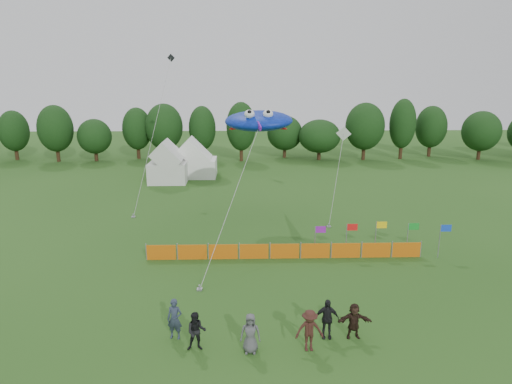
{
  "coord_description": "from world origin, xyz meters",
  "views": [
    {
      "loc": [
        -0.7,
        -18.92,
        11.57
      ],
      "look_at": [
        0.0,
        6.0,
        5.2
      ],
      "focal_mm": 32.0,
      "sensor_mm": 36.0,
      "label": 1
    }
  ],
  "objects_px": {
    "tent_right": "(195,162)",
    "spectator_e": "(250,333)",
    "tent_left": "(168,165)",
    "barrier_fence": "(285,251)",
    "spectator_a": "(175,319)",
    "spectator_d": "(327,319)",
    "stingray_kite": "(258,121)",
    "spectator_f": "(354,321)",
    "spectator_c": "(309,330)",
    "spectator_b": "(196,331)"
  },
  "relations": [
    {
      "from": "spectator_e",
      "to": "spectator_d",
      "type": "bearing_deg",
      "value": 19.73
    },
    {
      "from": "spectator_b",
      "to": "stingray_kite",
      "type": "bearing_deg",
      "value": 77.09
    },
    {
      "from": "stingray_kite",
      "to": "spectator_e",
      "type": "bearing_deg",
      "value": -92.91
    },
    {
      "from": "spectator_e",
      "to": "spectator_f",
      "type": "bearing_deg",
      "value": 14.91
    },
    {
      "from": "stingray_kite",
      "to": "spectator_c",
      "type": "bearing_deg",
      "value": -85.31
    },
    {
      "from": "tent_right",
      "to": "barrier_fence",
      "type": "bearing_deg",
      "value": -71.76
    },
    {
      "from": "spectator_c",
      "to": "spectator_a",
      "type": "bearing_deg",
      "value": 166.3
    },
    {
      "from": "barrier_fence",
      "to": "spectator_b",
      "type": "xyz_separation_m",
      "value": [
        -4.72,
        -10.1,
        0.38
      ]
    },
    {
      "from": "tent_left",
      "to": "spectator_b",
      "type": "relative_size",
      "value": 2.4
    },
    {
      "from": "tent_left",
      "to": "barrier_fence",
      "type": "bearing_deg",
      "value": -63.93
    },
    {
      "from": "spectator_a",
      "to": "stingray_kite",
      "type": "xyz_separation_m",
      "value": [
        4.37,
        18.01,
        7.15
      ]
    },
    {
      "from": "tent_left",
      "to": "spectator_a",
      "type": "height_order",
      "value": "tent_left"
    },
    {
      "from": "barrier_fence",
      "to": "spectator_d",
      "type": "distance_m",
      "value": 9.37
    },
    {
      "from": "tent_left",
      "to": "stingray_kite",
      "type": "height_order",
      "value": "stingray_kite"
    },
    {
      "from": "spectator_a",
      "to": "spectator_c",
      "type": "height_order",
      "value": "spectator_a"
    },
    {
      "from": "spectator_f",
      "to": "tent_right",
      "type": "bearing_deg",
      "value": 106.27
    },
    {
      "from": "spectator_c",
      "to": "spectator_f",
      "type": "bearing_deg",
      "value": 20.21
    },
    {
      "from": "spectator_d",
      "to": "spectator_f",
      "type": "xyz_separation_m",
      "value": [
        1.23,
        -0.05,
        -0.1
      ]
    },
    {
      "from": "spectator_e",
      "to": "tent_right",
      "type": "bearing_deg",
      "value": 102.5
    },
    {
      "from": "tent_right",
      "to": "spectator_d",
      "type": "relative_size",
      "value": 2.63
    },
    {
      "from": "spectator_c",
      "to": "spectator_f",
      "type": "height_order",
      "value": "spectator_c"
    },
    {
      "from": "spectator_e",
      "to": "barrier_fence",
      "type": "bearing_deg",
      "value": 80.03
    },
    {
      "from": "tent_left",
      "to": "spectator_c",
      "type": "distance_m",
      "value": 34.63
    },
    {
      "from": "spectator_c",
      "to": "spectator_f",
      "type": "relative_size",
      "value": 1.14
    },
    {
      "from": "barrier_fence",
      "to": "tent_left",
      "type": "bearing_deg",
      "value": 116.07
    },
    {
      "from": "spectator_f",
      "to": "spectator_c",
      "type": "bearing_deg",
      "value": -157.56
    },
    {
      "from": "spectator_c",
      "to": "tent_left",
      "type": "bearing_deg",
      "value": 105.78
    },
    {
      "from": "tent_right",
      "to": "spectator_a",
      "type": "distance_m",
      "value": 34.39
    },
    {
      "from": "barrier_fence",
      "to": "spectator_a",
      "type": "distance_m",
      "value": 10.84
    },
    {
      "from": "spectator_b",
      "to": "spectator_d",
      "type": "relative_size",
      "value": 0.93
    },
    {
      "from": "spectator_a",
      "to": "barrier_fence",
      "type": "bearing_deg",
      "value": 68.52
    },
    {
      "from": "spectator_a",
      "to": "spectator_b",
      "type": "height_order",
      "value": "spectator_a"
    },
    {
      "from": "spectator_c",
      "to": "spectator_e",
      "type": "relative_size",
      "value": 1.06
    },
    {
      "from": "tent_right",
      "to": "tent_left",
      "type": "bearing_deg",
      "value": -136.0
    },
    {
      "from": "spectator_d",
      "to": "barrier_fence",
      "type": "bearing_deg",
      "value": 100.36
    },
    {
      "from": "spectator_c",
      "to": "stingray_kite",
      "type": "height_order",
      "value": "stingray_kite"
    },
    {
      "from": "stingray_kite",
      "to": "spectator_b",
      "type": "bearing_deg",
      "value": -99.88
    },
    {
      "from": "tent_left",
      "to": "stingray_kite",
      "type": "distance_m",
      "value": 17.8
    },
    {
      "from": "tent_right",
      "to": "spectator_c",
      "type": "relative_size",
      "value": 2.61
    },
    {
      "from": "spectator_e",
      "to": "stingray_kite",
      "type": "height_order",
      "value": "stingray_kite"
    },
    {
      "from": "spectator_e",
      "to": "spectator_a",
      "type": "bearing_deg",
      "value": 163.91
    },
    {
      "from": "tent_right",
      "to": "spectator_b",
      "type": "height_order",
      "value": "tent_right"
    },
    {
      "from": "spectator_d",
      "to": "spectator_f",
      "type": "bearing_deg",
      "value": 1.34
    },
    {
      "from": "tent_right",
      "to": "spectator_e",
      "type": "height_order",
      "value": "tent_right"
    },
    {
      "from": "spectator_a",
      "to": "spectator_e",
      "type": "xyz_separation_m",
      "value": [
        3.39,
        -1.18,
        -0.06
      ]
    },
    {
      "from": "tent_right",
      "to": "stingray_kite",
      "type": "relative_size",
      "value": 0.24
    },
    {
      "from": "spectator_f",
      "to": "barrier_fence",
      "type": "bearing_deg",
      "value": 103.04
    },
    {
      "from": "spectator_b",
      "to": "spectator_c",
      "type": "height_order",
      "value": "spectator_c"
    },
    {
      "from": "tent_right",
      "to": "spectator_a",
      "type": "bearing_deg",
      "value": -85.83
    },
    {
      "from": "spectator_d",
      "to": "tent_left",
      "type": "bearing_deg",
      "value": 114.59
    }
  ]
}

